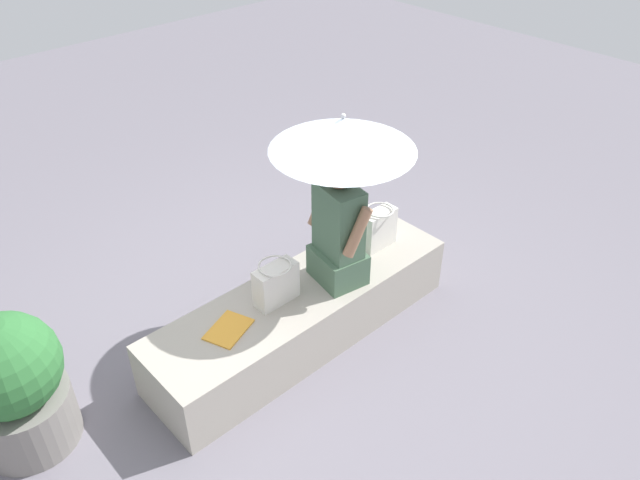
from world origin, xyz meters
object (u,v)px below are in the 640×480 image
(tote_bag_canvas, at_px, (378,228))
(parasol, at_px, (343,134))
(person_seated, at_px, (339,230))
(magazine, at_px, (228,329))
(handbag_black, at_px, (276,283))
(planter_near, at_px, (13,384))

(tote_bag_canvas, bearing_deg, parasol, -172.20)
(person_seated, bearing_deg, magazine, 174.30)
(handbag_black, bearing_deg, person_seated, -12.21)
(handbag_black, height_order, tote_bag_canvas, tote_bag_canvas)
(handbag_black, relative_size, tote_bag_canvas, 0.93)
(parasol, xyz_separation_m, planter_near, (-1.98, 0.49, -1.00))
(person_seated, height_order, parasol, parasol)
(person_seated, relative_size, parasol, 0.77)
(tote_bag_canvas, xyz_separation_m, magazine, (-1.30, 0.01, -0.15))
(parasol, relative_size, planter_near, 1.33)
(handbag_black, bearing_deg, tote_bag_canvas, -1.57)
(handbag_black, distance_m, tote_bag_canvas, 0.91)
(handbag_black, bearing_deg, magazine, -178.03)
(magazine, bearing_deg, tote_bag_canvas, -21.63)
(person_seated, height_order, handbag_black, person_seated)
(parasol, distance_m, magazine, 1.34)
(parasol, relative_size, handbag_black, 4.05)
(parasol, bearing_deg, tote_bag_canvas, 7.80)
(tote_bag_canvas, height_order, planter_near, planter_near)
(person_seated, height_order, planter_near, person_seated)
(person_seated, xyz_separation_m, handbag_black, (-0.45, 0.10, -0.25))
(tote_bag_canvas, relative_size, planter_near, 0.35)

